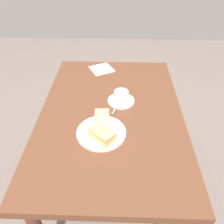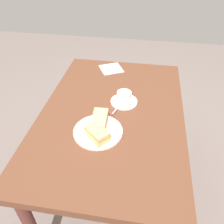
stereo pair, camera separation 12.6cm
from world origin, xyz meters
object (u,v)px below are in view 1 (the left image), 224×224
coffee_saucer (121,101)px  spoon (116,107)px  napkin (102,69)px  dining_table (111,124)px  sandwich_plate (101,133)px  sandwich_front (102,122)px  coffee_cup (121,96)px  sandwich_back (102,134)px

coffee_saucer → spoon: bearing=-19.9°
napkin → coffee_saucer: bearing=19.9°
dining_table → sandwich_plate: (0.18, -0.04, 0.10)m
dining_table → sandwich_front: sandwich_front is taller
sandwich_plate → coffee_cup: size_ratio=2.56×
sandwich_plate → coffee_cup: bearing=160.0°
dining_table → napkin: napkin is taller
coffee_cup → napkin: 0.42m
sandwich_back → napkin: bearing=-176.1°
sandwich_front → dining_table: bearing=163.7°
dining_table → sandwich_plate: 0.21m
sandwich_plate → spoon: bearing=160.4°
dining_table → coffee_saucer: size_ratio=7.63×
dining_table → spoon: (-0.02, 0.03, 0.11)m
napkin → dining_table: bearing=10.0°
sandwich_back → napkin: sandwich_back is taller
coffee_cup → spoon: (0.07, -0.03, -0.03)m
sandwich_plate → coffee_cup: (-0.28, 0.10, 0.04)m
sandwich_plate → spoon: size_ratio=2.61×
sandwich_plate → dining_table: bearing=166.3°
coffee_cup → sandwich_plate: bearing=-20.0°
sandwich_plate → napkin: sandwich_plate is taller
spoon → napkin: size_ratio=0.64×
sandwich_front → sandwich_back: bearing=3.0°
sandwich_plate → sandwich_back: sandwich_back is taller
dining_table → sandwich_front: 0.21m
coffee_saucer → spoon: size_ratio=1.66×
sandwich_front → sandwich_back: size_ratio=1.07×
sandwich_back → coffee_cup: coffee_cup is taller
dining_table → sandwich_back: (0.23, -0.04, 0.14)m
coffee_saucer → napkin: 0.42m
dining_table → coffee_cup: (-0.10, 0.06, 0.14)m
sandwich_back → napkin: (-0.72, -0.05, -0.04)m
dining_table → spoon: bearing=130.2°
dining_table → sandwich_back: 0.27m
coffee_saucer → napkin: bearing=-160.1°
coffee_cup → sandwich_back: bearing=-16.3°
dining_table → coffee_saucer: bearing=150.3°
sandwich_back → dining_table: bearing=170.6°
sandwich_front → napkin: 0.64m
dining_table → sandwich_back: sandwich_back is taller
sandwich_plate → sandwich_back: bearing=7.3°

